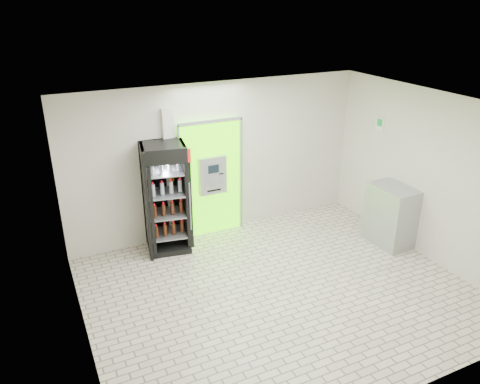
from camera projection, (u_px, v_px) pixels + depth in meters
ground at (279, 291)px, 7.63m from camera, size 6.00×6.00×0.00m
room_shell at (284, 187)px, 6.91m from camera, size 6.00×6.00×6.00m
atm_assembly at (211, 178)px, 9.10m from camera, size 1.30×0.24×2.33m
pillar at (171, 177)px, 8.77m from camera, size 0.22×0.11×2.60m
beverage_cooler at (166, 200)px, 8.56m from camera, size 0.89×0.84×2.06m
steel_cabinet at (391, 216)px, 8.89m from camera, size 0.63×0.90×1.17m
exit_sign at (380, 124)px, 9.14m from camera, size 0.02×0.22×0.26m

